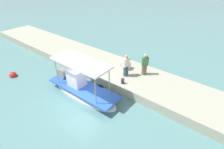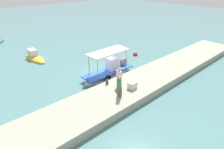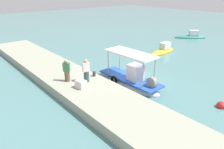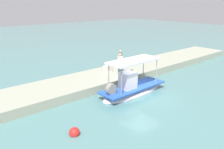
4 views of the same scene
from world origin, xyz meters
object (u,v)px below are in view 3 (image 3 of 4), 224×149
Objects in this scene: fisherman_near_bollard at (67,71)px; cargo_crate at (81,84)px; moored_boat_mid at (163,51)px; marker_buoy at (221,106)px; main_fishing_boat at (130,80)px; moored_boat_near at (191,37)px; mooring_bollard at (94,74)px; fisherman_by_crate at (86,72)px.

cargo_crate is at bearing 5.20° from fisherman_near_bollard.
fisherman_near_bollard is at bearing -84.49° from moored_boat_mid.
fisherman_near_bollard reaches higher than moored_boat_mid.
fisherman_near_bollard reaches higher than marker_buoy.
fisherman_near_bollard is 1.75m from cargo_crate.
moored_boat_near is (-5.99, 19.52, -0.23)m from main_fishing_boat.
main_fishing_boat is at bearing -67.74° from moored_boat_mid.
fisherman_near_bollard reaches higher than moored_boat_near.
main_fishing_boat is 9.92× the size of marker_buoy.
fisherman_by_crate is at bearing -66.16° from mooring_bollard.
fisherman_by_crate is 1.26m from cargo_crate.
mooring_bollard is (-2.06, -2.11, 0.44)m from main_fishing_boat.
main_fishing_boat reaches higher than fisherman_by_crate.
cargo_crate is 9.57m from marker_buoy.
cargo_crate is (1.13, -1.97, 0.09)m from mooring_bollard.
fisherman_near_bollard is at bearing -174.80° from cargo_crate.
moored_boat_near reaches higher than marker_buoy.
marker_buoy is at bearing 35.03° from fisherman_near_bollard.
moored_boat_near is at bearing 125.28° from marker_buoy.
main_fishing_boat reaches higher than marker_buoy.
fisherman_near_bollard is 2.47× the size of cargo_crate.
moored_boat_near is (-12.36, 17.47, 0.10)m from marker_buoy.
fisherman_near_bollard is 24.03m from moored_boat_near.
cargo_crate is (1.67, 0.15, -0.51)m from fisherman_near_bollard.
cargo_crate reaches higher than moored_boat_mid.
fisherman_near_bollard is 4.47× the size of mooring_bollard.
main_fishing_boat is 8.33× the size of cargo_crate.
cargo_crate is 14.04m from moored_boat_mid.
fisherman_by_crate is (1.00, 1.08, 0.01)m from fisherman_near_bollard.
main_fishing_boat is 6.70m from marker_buoy.
marker_buoy is (7.97, 5.20, -1.37)m from fisherman_by_crate.
mooring_bollard is 0.66× the size of marker_buoy.
fisherman_by_crate is at bearing -79.64° from moored_boat_mid.
mooring_bollard is 0.09× the size of moored_boat_near.
mooring_bollard is 11.88m from moored_boat_mid.
main_fishing_boat is 20.42m from moored_boat_near.
moored_boat_near is 0.98× the size of moored_boat_mid.
marker_buoy is (7.30, 6.13, -0.85)m from cargo_crate.
moored_boat_near is at bearing 100.96° from fisherman_by_crate.
fisherman_near_bollard is 1.47m from fisherman_by_crate.
moored_boat_near is at bearing 98.12° from fisherman_near_bollard.
mooring_bollard reaches higher than marker_buoy.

